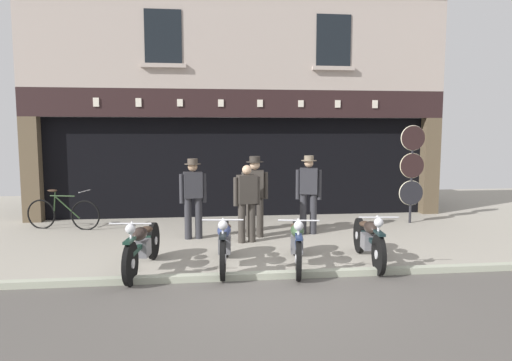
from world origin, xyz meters
The scene contains 14 objects.
ground centered at (0.00, -0.98, -0.04)m, with size 22.81×22.00×0.18m.
shop_facade centered at (0.00, 7.03, 1.66)m, with size 11.11×4.42×5.98m.
motorcycle_left centered at (-1.95, 0.68, 0.42)m, with size 0.62×2.04×0.92m.
motorcycle_center_left centered at (-0.63, 0.72, 0.43)m, with size 0.62×1.99×0.93m.
motorcycle_center centered at (0.56, 0.64, 0.42)m, with size 0.63×2.06×0.92m.
motorcycle_center_right centered at (1.81, 0.70, 0.42)m, with size 0.62×1.97×0.92m.
salesman_left centered at (-1.18, 2.85, 0.93)m, with size 0.56×0.34×1.68m.
shopkeeper_center centered at (-0.10, 2.40, 0.86)m, with size 0.55×0.30×1.57m.
salesman_right centered at (1.31, 3.03, 0.95)m, with size 0.55×0.33×1.72m.
assistant_far_right centered at (0.11, 2.86, 0.97)m, with size 0.55×0.37×1.72m.
tyre_sign_pole centered at (4.07, 3.90, 1.39)m, with size 0.61×0.06×2.39m.
advert_board_near centered at (-2.34, 5.40, 1.62)m, with size 0.78×0.03×1.09m.
advert_board_far centered at (-3.31, 5.40, 1.70)m, with size 0.78×0.03×1.10m.
leaning_bicycle centered at (-4.19, 4.14, 0.37)m, with size 1.74×0.61×0.94m.
Camera 1 is at (-0.97, -6.62, 2.23)m, focal length 31.99 mm.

